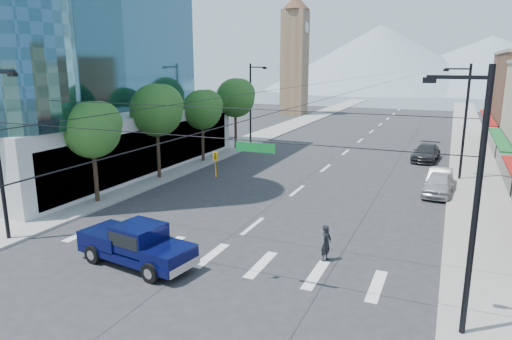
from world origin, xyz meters
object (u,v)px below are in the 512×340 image
Objects in this scene: parked_car_mid at (439,178)px; parked_car_far at (426,153)px; pedestrian at (326,243)px; parked_car_near at (439,184)px; pickup_truck at (136,243)px.

parked_car_far is (-1.51, 9.91, 0.07)m from parked_car_mid.
parked_car_near is at bearing -4.60° from pedestrian.
parked_car_far is (2.89, 25.80, -0.10)m from pedestrian.
pickup_truck is 31.51m from parked_car_far.
parked_car_far is (10.77, 29.61, -0.25)m from pickup_truck.
pedestrian is (7.88, 3.81, -0.15)m from pickup_truck.
pickup_truck is at bearing 128.90° from pedestrian.
parked_car_mid is at bearing 66.56° from pickup_truck.
pedestrian is 14.48m from parked_car_near.
parked_car_far is at bearing 101.53° from parked_car_near.
pickup_truck is 21.47m from parked_car_near.
parked_car_far is at bearing 6.69° from pedestrian.
pedestrian is at bearing 34.31° from pickup_truck.
parked_car_mid is 0.80× the size of parked_car_far.
parked_car_near reaches higher than parked_car_mid.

